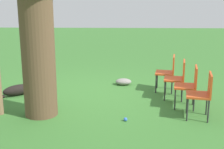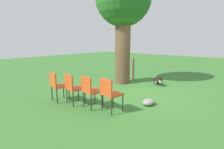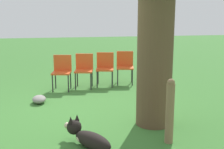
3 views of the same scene
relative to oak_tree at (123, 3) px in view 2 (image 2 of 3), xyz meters
The scene contains 10 objects.
ground_plane 3.43m from the oak_tree, 123.45° to the right, with size 30.00×30.00×0.00m, color #38702D.
oak_tree is the anchor object (origin of this frame).
dog 3.31m from the oak_tree, 58.78° to the right, with size 1.02×0.82×0.41m.
fence_post 2.74m from the oak_tree, ahead, with size 0.13×0.13×1.00m.
red_chair_0 4.01m from the oak_tree, 148.91° to the right, with size 0.49×0.51×0.85m.
red_chair_1 3.91m from the oak_tree, 159.63° to the right, with size 0.49×0.51×0.85m.
red_chair_2 3.90m from the oak_tree, behind, with size 0.49×0.51×0.85m.
red_chair_3 3.97m from the oak_tree, behind, with size 0.49×0.51×0.85m.
tennis_ball 3.49m from the oak_tree, behind, with size 0.07×0.07×0.07m.
garden_rock 4.00m from the oak_tree, 127.04° to the right, with size 0.40×0.29×0.16m.
Camera 2 is at (-4.88, -3.06, 1.74)m, focal length 28.00 mm.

